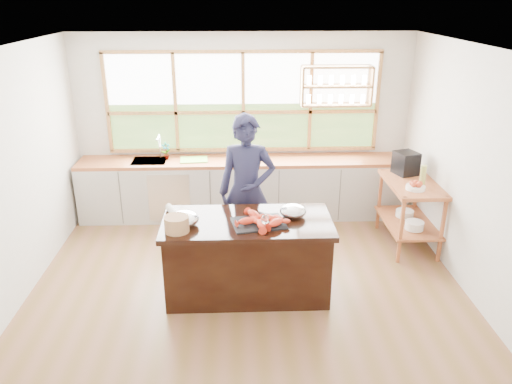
{
  "coord_description": "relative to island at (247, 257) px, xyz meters",
  "views": [
    {
      "loc": [
        -0.09,
        -5.12,
        3.2
      ],
      "look_at": [
        0.11,
        0.15,
        1.09
      ],
      "focal_mm": 35.0,
      "sensor_mm": 36.0,
      "label": 1
    }
  ],
  "objects": [
    {
      "name": "ground_plane",
      "position": [
        0.0,
        0.2,
        -0.45
      ],
      "size": [
        5.0,
        5.0,
        0.0
      ],
      "primitive_type": "plane",
      "color": "brown"
    },
    {
      "name": "room_shell",
      "position": [
        0.02,
        0.71,
        1.3
      ],
      "size": [
        5.02,
        4.52,
        2.71
      ],
      "color": "silver",
      "rests_on": "ground_plane"
    },
    {
      "name": "back_counter",
      "position": [
        -0.02,
        2.14,
        0.0
      ],
      "size": [
        4.9,
        0.63,
        0.9
      ],
      "color": "#AEAAA4",
      "rests_on": "ground_plane"
    },
    {
      "name": "right_shelf_unit",
      "position": [
        2.19,
        1.09,
        0.15
      ],
      "size": [
        0.62,
        1.1,
        0.9
      ],
      "color": "#AC5D31",
      "rests_on": "ground_plane"
    },
    {
      "name": "island",
      "position": [
        0.0,
        0.0,
        0.0
      ],
      "size": [
        1.85,
        0.9,
        0.9
      ],
      "color": "black",
      "rests_on": "ground_plane"
    },
    {
      "name": "cook",
      "position": [
        0.01,
        0.74,
        0.5
      ],
      "size": [
        0.73,
        0.51,
        1.9
      ],
      "primitive_type": "imported",
      "rotation": [
        0.0,
        0.0,
        -0.09
      ],
      "color": "#1C1D38",
      "rests_on": "ground_plane"
    },
    {
      "name": "potted_plant",
      "position": [
        -1.15,
        2.2,
        0.58
      ],
      "size": [
        0.16,
        0.14,
        0.26
      ],
      "primitive_type": "imported",
      "rotation": [
        0.0,
        0.0,
        0.39
      ],
      "color": "slate",
      "rests_on": "back_counter"
    },
    {
      "name": "cutting_board",
      "position": [
        -0.74,
        2.14,
        0.45
      ],
      "size": [
        0.42,
        0.33,
        0.01
      ],
      "primitive_type": "cube",
      "rotation": [
        0.0,
        0.0,
        0.08
      ],
      "color": "#7BD049",
      "rests_on": "back_counter"
    },
    {
      "name": "espresso_machine",
      "position": [
        2.19,
        1.43,
        0.6
      ],
      "size": [
        0.35,
        0.36,
        0.31
      ],
      "primitive_type": "cube",
      "rotation": [
        0.0,
        0.0,
        0.33
      ],
      "color": "black",
      "rests_on": "right_shelf_unit"
    },
    {
      "name": "wine_bottle",
      "position": [
        2.24,
        0.91,
        0.59
      ],
      "size": [
        0.09,
        0.09,
        0.3
      ],
      "primitive_type": "cylinder",
      "rotation": [
        0.0,
        0.0,
        -0.19
      ],
      "color": "#A2A64A",
      "rests_on": "right_shelf_unit"
    },
    {
      "name": "fruit_bowl",
      "position": [
        2.14,
        0.84,
        0.49
      ],
      "size": [
        0.24,
        0.24,
        0.11
      ],
      "color": "white",
      "rests_on": "right_shelf_unit"
    },
    {
      "name": "slate_board",
      "position": [
        0.12,
        -0.09,
        0.45
      ],
      "size": [
        0.61,
        0.5,
        0.02
      ],
      "primitive_type": "cube",
      "rotation": [
        0.0,
        0.0,
        0.19
      ],
      "color": "black",
      "rests_on": "island"
    },
    {
      "name": "lobster_pile",
      "position": [
        0.14,
        -0.12,
        0.5
      ],
      "size": [
        0.52,
        0.48,
        0.08
      ],
      "color": "red",
      "rests_on": "slate_board"
    },
    {
      "name": "mixing_bowl_left",
      "position": [
        -0.68,
        -0.08,
        0.52
      ],
      "size": [
        0.33,
        0.33,
        0.16
      ],
      "primitive_type": "ellipsoid",
      "color": "silver",
      "rests_on": "island"
    },
    {
      "name": "mixing_bowl_right",
      "position": [
        0.51,
        0.09,
        0.51
      ],
      "size": [
        0.29,
        0.29,
        0.14
      ],
      "primitive_type": "ellipsoid",
      "color": "silver",
      "rests_on": "island"
    },
    {
      "name": "wine_glass",
      "position": [
        0.18,
        -0.34,
        0.61
      ],
      "size": [
        0.08,
        0.08,
        0.22
      ],
      "color": "white",
      "rests_on": "island"
    },
    {
      "name": "wicker_basket",
      "position": [
        -0.73,
        -0.24,
        0.53
      ],
      "size": [
        0.26,
        0.26,
        0.17
      ],
      "primitive_type": "cylinder",
      "color": "#AA8253",
      "rests_on": "island"
    },
    {
      "name": "parchment_roll",
      "position": [
        -0.83,
        0.18,
        0.49
      ],
      "size": [
        0.2,
        0.31,
        0.08
      ],
      "primitive_type": "cylinder",
      "rotation": [
        1.57,
        0.0,
        0.43
      ],
      "color": "silver",
      "rests_on": "island"
    }
  ]
}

